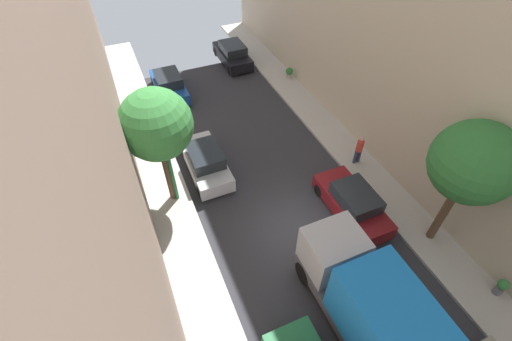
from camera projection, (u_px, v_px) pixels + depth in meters
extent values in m
plane|color=#2D2D33|center=(298.00, 229.00, 16.18)|extent=(32.00, 32.00, 0.00)
cube|color=#B7B2A8|center=(192.00, 267.00, 14.73)|extent=(2.00, 44.00, 0.15)
cube|color=#B7B2A8|center=(387.00, 195.00, 17.52)|extent=(2.00, 44.00, 0.15)
cylinder|color=black|center=(311.00, 337.00, 12.51)|extent=(0.22, 0.64, 0.64)
cube|color=silver|center=(206.00, 163.00, 18.44)|extent=(1.76, 4.20, 0.76)
cube|color=#1E2328|center=(205.00, 155.00, 17.85)|extent=(1.56, 2.10, 0.64)
cylinder|color=black|center=(184.00, 152.00, 19.39)|extent=(0.22, 0.64, 0.64)
cylinder|color=black|center=(211.00, 145.00, 19.82)|extent=(0.22, 0.64, 0.64)
cylinder|color=black|center=(201.00, 191.00, 17.38)|extent=(0.22, 0.64, 0.64)
cylinder|color=black|center=(230.00, 182.00, 17.82)|extent=(0.22, 0.64, 0.64)
cube|color=#194799|center=(169.00, 87.00, 23.63)|extent=(1.76, 4.20, 0.76)
cube|color=#1E2328|center=(168.00, 79.00, 23.04)|extent=(1.56, 2.10, 0.64)
cylinder|color=black|center=(154.00, 81.00, 24.58)|extent=(0.22, 0.64, 0.64)
cylinder|color=black|center=(176.00, 77.00, 25.02)|extent=(0.22, 0.64, 0.64)
cylinder|color=black|center=(164.00, 105.00, 22.57)|extent=(0.22, 0.64, 0.64)
cylinder|color=black|center=(187.00, 99.00, 23.01)|extent=(0.22, 0.64, 0.64)
cube|color=maroon|center=(352.00, 205.00, 16.47)|extent=(1.76, 4.20, 0.76)
cube|color=#1E2328|center=(356.00, 198.00, 15.88)|extent=(1.56, 2.10, 0.64)
cylinder|color=black|center=(319.00, 190.00, 17.42)|extent=(0.22, 0.64, 0.64)
cylinder|color=black|center=(346.00, 181.00, 17.85)|extent=(0.22, 0.64, 0.64)
cylinder|color=black|center=(356.00, 239.00, 15.41)|extent=(0.22, 0.64, 0.64)
cylinder|color=black|center=(385.00, 228.00, 15.85)|extent=(0.22, 0.64, 0.64)
cube|color=black|center=(233.00, 56.00, 26.67)|extent=(1.76, 4.20, 0.76)
cube|color=#1E2328|center=(233.00, 48.00, 26.08)|extent=(1.56, 2.10, 0.64)
cylinder|color=black|center=(216.00, 52.00, 27.62)|extent=(0.22, 0.64, 0.64)
cylinder|color=black|center=(235.00, 48.00, 28.05)|extent=(0.22, 0.64, 0.64)
cylinder|color=black|center=(230.00, 71.00, 25.61)|extent=(0.22, 0.64, 0.64)
cylinder|color=black|center=(250.00, 66.00, 26.04)|extent=(0.22, 0.64, 0.64)
cube|color=#4C4C51|center=(365.00, 321.00, 12.51)|extent=(2.20, 6.60, 0.50)
cube|color=#B7B7BC|center=(333.00, 250.00, 13.29)|extent=(2.10, 1.80, 1.70)
cube|color=blue|center=(394.00, 332.00, 10.84)|extent=(2.24, 4.20, 2.40)
cylinder|color=black|center=(304.00, 273.00, 14.10)|extent=(0.30, 0.96, 0.96)
cylinder|color=black|center=(346.00, 256.00, 14.65)|extent=(0.30, 0.96, 0.96)
cylinder|color=#2D334C|center=(355.00, 157.00, 18.79)|extent=(0.18, 0.18, 0.82)
cylinder|color=#2D334C|center=(359.00, 156.00, 18.85)|extent=(0.18, 0.18, 0.82)
cylinder|color=#D83F33|center=(360.00, 146.00, 18.30)|extent=(0.36, 0.36, 0.64)
sphere|color=tan|center=(362.00, 139.00, 17.98)|extent=(0.24, 0.24, 0.24)
cylinder|color=brown|center=(168.00, 173.00, 16.21)|extent=(0.33, 0.33, 3.28)
sphere|color=#38843D|center=(156.00, 125.00, 14.24)|extent=(3.04, 3.04, 3.04)
cylinder|color=brown|center=(444.00, 212.00, 14.57)|extent=(0.33, 0.33, 3.35)
sphere|color=#2D7233|center=(474.00, 162.00, 12.55)|extent=(3.11, 3.11, 3.11)
cylinder|color=#B2A899|center=(132.00, 120.00, 21.37)|extent=(0.47, 0.47, 0.41)
sphere|color=#38843D|center=(130.00, 114.00, 21.03)|extent=(0.70, 0.70, 0.70)
cylinder|color=#B2A899|center=(289.00, 76.00, 25.15)|extent=(0.36, 0.36, 0.30)
sphere|color=#2D7233|center=(289.00, 71.00, 24.90)|extent=(0.50, 0.50, 0.50)
cylinder|color=slate|center=(498.00, 289.00, 13.72)|extent=(0.32, 0.32, 0.45)
sphere|color=#38843D|center=(503.00, 285.00, 13.45)|extent=(0.42, 0.42, 0.42)
cylinder|color=#26723F|center=(169.00, 161.00, 15.55)|extent=(0.16, 0.16, 4.96)
sphere|color=white|center=(157.00, 111.00, 13.64)|extent=(0.44, 0.44, 0.44)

